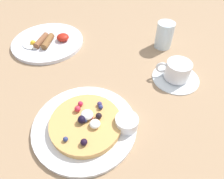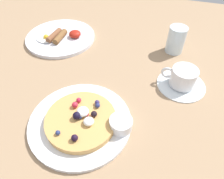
# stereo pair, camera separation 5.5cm
# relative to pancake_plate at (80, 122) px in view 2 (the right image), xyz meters

# --- Properties ---
(ground_plane) EXTENTS (2.08, 1.54, 0.03)m
(ground_plane) POSITION_rel_pancake_plate_xyz_m (0.02, 0.10, -0.02)
(ground_plane) COLOR #9F7E5D
(pancake_plate) EXTENTS (0.26, 0.26, 0.01)m
(pancake_plate) POSITION_rel_pancake_plate_xyz_m (0.00, 0.00, 0.00)
(pancake_plate) COLOR white
(pancake_plate) RESTS_ON ground_plane
(pancake_with_berries) EXTENTS (0.18, 0.18, 0.04)m
(pancake_with_berries) POSITION_rel_pancake_plate_xyz_m (0.01, -0.00, 0.02)
(pancake_with_berries) COLOR tan
(pancake_with_berries) RESTS_ON pancake_plate
(syrup_ramekin) EXTENTS (0.06, 0.06, 0.03)m
(syrup_ramekin) POSITION_rel_pancake_plate_xyz_m (0.11, 0.01, 0.02)
(syrup_ramekin) COLOR white
(syrup_ramekin) RESTS_ON pancake_plate
(breakfast_plate) EXTENTS (0.27, 0.27, 0.01)m
(breakfast_plate) POSITION_rel_pancake_plate_xyz_m (-0.23, 0.35, 0.00)
(breakfast_plate) COLOR silver
(breakfast_plate) RESTS_ON ground_plane
(fried_breakfast) EXTENTS (0.16, 0.10, 0.03)m
(fried_breakfast) POSITION_rel_pancake_plate_xyz_m (-0.22, 0.33, 0.02)
(fried_breakfast) COLOR brown
(fried_breakfast) RESTS_ON breakfast_plate
(coffee_saucer) EXTENTS (0.15, 0.15, 0.01)m
(coffee_saucer) POSITION_rel_pancake_plate_xyz_m (0.24, 0.22, -0.00)
(coffee_saucer) COLOR white
(coffee_saucer) RESTS_ON ground_plane
(coffee_cup) EXTENTS (0.11, 0.08, 0.06)m
(coffee_cup) POSITION_rel_pancake_plate_xyz_m (0.24, 0.22, 0.03)
(coffee_cup) COLOR white
(coffee_cup) RESTS_ON coffee_saucer
(water_glass) EXTENTS (0.06, 0.06, 0.09)m
(water_glass) POSITION_rel_pancake_plate_xyz_m (0.20, 0.39, 0.04)
(water_glass) COLOR silver
(water_glass) RESTS_ON ground_plane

